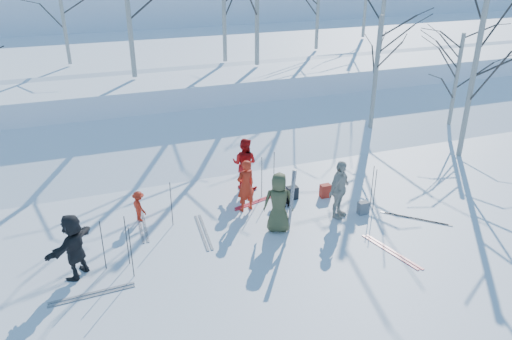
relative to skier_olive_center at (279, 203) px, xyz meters
name	(u,v)px	position (x,y,z in m)	size (l,w,h in m)	color
ground	(275,235)	(-0.18, -0.21, -0.86)	(120.00, 120.00, 0.00)	white
snow_ramp	(208,142)	(-0.18, 6.79, -0.71)	(70.00, 9.50, 1.40)	white
snow_plateau	(160,66)	(-0.18, 16.79, 0.14)	(70.00, 18.00, 2.20)	white
far_hill	(117,7)	(-0.18, 37.79, 1.14)	(90.00, 30.00, 6.00)	white
skier_olive_center	(279,203)	(0.00, 0.00, 0.00)	(0.84, 0.54, 1.71)	#404529
skier_red_north	(246,186)	(-0.47, 1.38, -0.05)	(0.58, 0.38, 1.60)	red
skier_redor_behind	(245,164)	(-0.02, 2.79, 0.00)	(0.83, 0.65, 1.70)	#B30D0D
skier_red_seated	(139,206)	(-3.50, 1.84, -0.40)	(0.59, 0.34, 0.92)	red
skier_cream_east	(339,190)	(1.90, 0.10, 0.01)	(1.02, 0.42, 1.74)	beige
skier_grey_west	(74,246)	(-5.27, -0.25, -0.04)	(1.51, 0.48, 1.63)	black
dog	(281,197)	(0.63, 1.28, -0.58)	(0.29, 0.64, 0.54)	black
upright_ski_left	(291,201)	(0.27, -0.21, 0.09)	(0.07, 0.02, 1.90)	silver
upright_ski_right	(292,201)	(0.30, -0.21, 0.09)	(0.07, 0.02, 1.90)	silver
ski_pair_a	(416,219)	(3.95, -0.82, -0.85)	(1.51, 1.45, 0.02)	silver
ski_pair_b	(391,252)	(2.32, -2.01, -0.85)	(0.64, 1.89, 0.02)	red
ski_pair_c	(203,232)	(-1.98, 0.59, -0.85)	(0.33, 1.91, 0.02)	silver
ski_pair_d	(92,295)	(-5.02, -1.14, -0.85)	(1.91, 0.30, 0.02)	silver
ski_pair_e	(260,200)	(0.14, 1.79, -0.85)	(1.87, 0.76, 0.02)	red
ski_pair_f	(143,225)	(-3.49, 1.53, -0.85)	(0.31, 1.91, 0.02)	silver
ski_pole_a	(262,177)	(0.28, 2.03, -0.19)	(0.02, 0.02, 1.34)	black
ski_pole_b	(274,171)	(0.79, 2.29, -0.19)	(0.02, 0.02, 1.34)	black
ski_pole_c	(127,240)	(-4.07, -0.20, -0.19)	(0.02, 0.02, 1.34)	black
ski_pole_d	(131,253)	(-4.03, -0.76, -0.19)	(0.02, 0.02, 1.34)	black
ski_pole_e	(103,246)	(-4.63, -0.24, -0.19)	(0.02, 0.02, 1.34)	black
ski_pole_f	(372,186)	(3.13, 0.31, -0.19)	(0.02, 0.02, 1.34)	black
ski_pole_g	(171,204)	(-2.68, 1.27, -0.19)	(0.02, 0.02, 1.34)	black
ski_pole_h	(375,190)	(3.08, 0.08, -0.19)	(0.02, 0.02, 1.34)	black
backpack_red	(325,191)	(2.13, 1.32, -0.65)	(0.32, 0.22, 0.42)	#B0281B
backpack_grey	(363,208)	(2.67, -0.01, -0.67)	(0.30, 0.20, 0.38)	slate
backpack_dark	(292,193)	(1.12, 1.58, -0.66)	(0.34, 0.24, 0.40)	black
birch_plateau_e	(318,2)	(7.38, 12.75, 3.68)	(3.87, 3.87, 4.66)	silver
birch_plateau_h	(63,14)	(-4.81, 13.39, 3.54)	(3.67, 3.67, 4.39)	silver
birch_edge_b	(473,77)	(8.38, 2.59, 2.12)	(4.77, 4.77, 5.95)	silver
birch_edge_c	(455,84)	(9.80, 4.92, 1.17)	(3.43, 3.43, 4.05)	silver
birch_edge_e	(375,79)	(6.26, 5.37, 1.56)	(3.98, 3.98, 4.83)	silver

